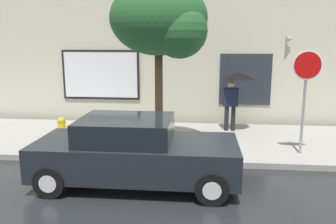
{
  "coord_description": "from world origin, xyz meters",
  "views": [
    {
      "loc": [
        1.38,
        -7.06,
        3.05
      ],
      "look_at": [
        0.51,
        1.8,
        1.2
      ],
      "focal_mm": 36.87,
      "sensor_mm": 36.0,
      "label": 1
    }
  ],
  "objects_px": {
    "pedestrian_with_umbrella": "(236,84)",
    "stop_sign": "(306,81)",
    "fire_hydrant": "(62,131)",
    "street_tree": "(163,22)",
    "parked_car": "(135,152)"
  },
  "relations": [
    {
      "from": "pedestrian_with_umbrella",
      "to": "stop_sign",
      "type": "height_order",
      "value": "stop_sign"
    },
    {
      "from": "pedestrian_with_umbrella",
      "to": "street_tree",
      "type": "distance_m",
      "value": 3.49
    },
    {
      "from": "parked_car",
      "to": "fire_hydrant",
      "type": "xyz_separation_m",
      "value": [
        -2.49,
        2.13,
        -0.17
      ]
    },
    {
      "from": "fire_hydrant",
      "to": "street_tree",
      "type": "height_order",
      "value": "street_tree"
    },
    {
      "from": "parked_car",
      "to": "fire_hydrant",
      "type": "relative_size",
      "value": 5.32
    },
    {
      "from": "stop_sign",
      "to": "parked_car",
      "type": "bearing_deg",
      "value": -153.63
    },
    {
      "from": "pedestrian_with_umbrella",
      "to": "street_tree",
      "type": "xyz_separation_m",
      "value": [
        -2.11,
        -2.09,
        1.83
      ]
    },
    {
      "from": "fire_hydrant",
      "to": "pedestrian_with_umbrella",
      "type": "xyz_separation_m",
      "value": [
        4.98,
        2.08,
        1.15
      ]
    },
    {
      "from": "fire_hydrant",
      "to": "street_tree",
      "type": "bearing_deg",
      "value": -0.1
    },
    {
      "from": "fire_hydrant",
      "to": "street_tree",
      "type": "xyz_separation_m",
      "value": [
        2.86,
        -0.0,
        2.98
      ]
    },
    {
      "from": "parked_car",
      "to": "stop_sign",
      "type": "relative_size",
      "value": 1.59
    },
    {
      "from": "stop_sign",
      "to": "pedestrian_with_umbrella",
      "type": "bearing_deg",
      "value": 124.26
    },
    {
      "from": "parked_car",
      "to": "fire_hydrant",
      "type": "distance_m",
      "value": 3.28
    },
    {
      "from": "parked_car",
      "to": "pedestrian_with_umbrella",
      "type": "distance_m",
      "value": 4.98
    },
    {
      "from": "parked_car",
      "to": "street_tree",
      "type": "bearing_deg",
      "value": 80.09
    }
  ]
}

